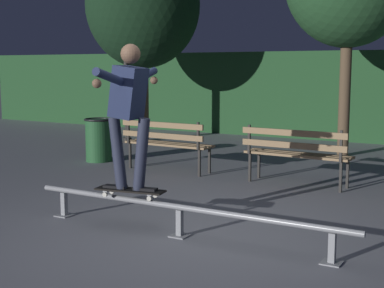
{
  "coord_description": "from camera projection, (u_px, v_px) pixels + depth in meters",
  "views": [
    {
      "loc": [
        2.87,
        -4.8,
        1.74
      ],
      "look_at": [
        -0.31,
        0.73,
        0.85
      ],
      "focal_mm": 51.53,
      "sensor_mm": 36.0,
      "label": 1
    }
  ],
  "objects": [
    {
      "name": "trash_can",
      "position": [
        99.0,
        139.0,
        10.24
      ],
      "size": [
        0.52,
        0.52,
        0.8
      ],
      "color": "#23562D",
      "rests_on": "ground"
    },
    {
      "name": "skateboard",
      "position": [
        130.0,
        191.0,
        5.97
      ],
      "size": [
        0.8,
        0.33,
        0.09
      ],
      "color": "black",
      "rests_on": "grind_rail"
    },
    {
      "name": "grind_rail",
      "position": [
        180.0,
        212.0,
        5.68
      ],
      "size": [
        3.75,
        0.18,
        0.34
      ],
      "color": "gray",
      "rests_on": "ground"
    },
    {
      "name": "tree_far_left",
      "position": [
        143.0,
        5.0,
        12.7
      ],
      "size": [
        2.64,
        2.64,
        4.62
      ],
      "color": "brown",
      "rests_on": "ground"
    },
    {
      "name": "ground_plane",
      "position": [
        183.0,
        234.0,
        5.78
      ],
      "size": [
        90.0,
        90.0,
        0.0
      ],
      "primitive_type": "plane",
      "color": "slate"
    },
    {
      "name": "skateboarder",
      "position": [
        129.0,
        104.0,
        5.84
      ],
      "size": [
        0.63,
        1.39,
        1.56
      ],
      "color": "black",
      "rests_on": "skateboard"
    },
    {
      "name": "park_bench_left_center",
      "position": [
        296.0,
        150.0,
        8.08
      ],
      "size": [
        1.61,
        0.47,
        0.88
      ],
      "color": "#282623",
      "rests_on": "ground"
    },
    {
      "name": "park_bench_leftmost",
      "position": [
        166.0,
        140.0,
        9.2
      ],
      "size": [
        1.61,
        0.47,
        0.88
      ],
      "color": "#282623",
      "rests_on": "ground"
    },
    {
      "name": "hedge_backdrop",
      "position": [
        371.0,
        96.0,
        13.07
      ],
      "size": [
        24.0,
        1.2,
        2.13
      ],
      "primitive_type": "cube",
      "color": "#234C28",
      "rests_on": "ground"
    },
    {
      "name": "lamp_post_left",
      "position": [
        126.0,
        34.0,
        12.42
      ],
      "size": [
        0.32,
        0.32,
        3.9
      ],
      "color": "#282623",
      "rests_on": "ground"
    }
  ]
}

